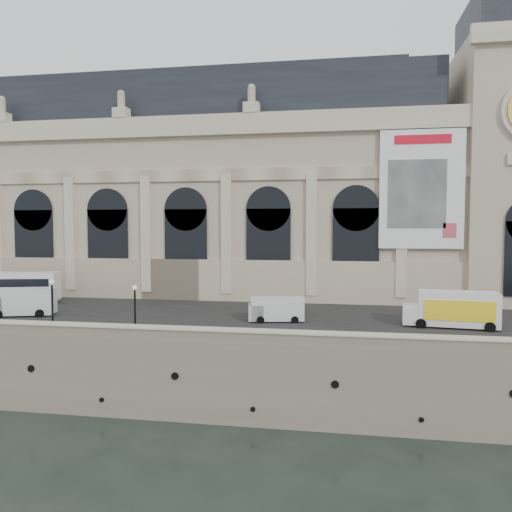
# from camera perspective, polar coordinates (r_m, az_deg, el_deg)

# --- Properties ---
(ground) EXTENTS (260.00, 260.00, 0.00)m
(ground) POSITION_cam_1_polar(r_m,az_deg,el_deg) (41.22, -11.93, -17.92)
(ground) COLOR black
(ground) RESTS_ON ground
(quay) EXTENTS (160.00, 70.00, 6.00)m
(quay) POSITION_cam_1_polar(r_m,az_deg,el_deg) (73.08, -1.79, -6.00)
(quay) COLOR gray
(quay) RESTS_ON ground
(street) EXTENTS (160.00, 24.00, 0.06)m
(street) POSITION_cam_1_polar(r_m,az_deg,el_deg) (52.45, -6.36, -6.40)
(street) COLOR #2D2D2D
(street) RESTS_ON quay
(parapet) EXTENTS (160.00, 1.40, 1.21)m
(parapet) POSITION_cam_1_polar(r_m,az_deg,el_deg) (39.86, -11.73, -8.72)
(parapet) COLOR gray
(parapet) RESTS_ON quay
(museum) EXTENTS (69.00, 18.70, 29.10)m
(museum) POSITION_cam_1_polar(r_m,az_deg,el_deg) (69.71, -7.36, 7.31)
(museum) COLOR #BAA88F
(museum) RESTS_ON quay
(clock_pavilion) EXTENTS (13.00, 14.72, 36.70)m
(clock_pavilion) POSITION_cam_1_polar(r_m,az_deg,el_deg) (67.14, 27.08, 10.29)
(clock_pavilion) COLOR #BAA88F
(clock_pavilion) RESTS_ON quay
(bus_left) EXTENTS (12.71, 5.26, 3.67)m
(bus_left) POSITION_cam_1_polar(r_m,az_deg,el_deg) (64.17, -27.02, -3.13)
(bus_left) COLOR white
(bus_left) RESTS_ON quay
(van_b) EXTENTS (6.66, 4.06, 2.78)m
(van_b) POSITION_cam_1_polar(r_m,az_deg,el_deg) (55.11, -25.49, -4.77)
(van_b) COLOR silver
(van_b) RESTS_ON quay
(van_c) EXTENTS (5.41, 2.88, 2.28)m
(van_c) POSITION_cam_1_polar(r_m,az_deg,el_deg) (46.99, 2.02, -6.12)
(van_c) COLOR silver
(van_c) RESTS_ON quay
(box_truck) EXTENTS (8.20, 3.56, 3.21)m
(box_truck) POSITION_cam_1_polar(r_m,az_deg,el_deg) (47.48, 21.51, -5.71)
(box_truck) COLOR white
(box_truck) RESTS_ON quay
(lamp_left) EXTENTS (0.47, 0.47, 4.59)m
(lamp_left) POSITION_cam_1_polar(r_m,az_deg,el_deg) (44.50, -22.25, -5.45)
(lamp_left) COLOR black
(lamp_left) RESTS_ON quay
(lamp_right) EXTENTS (0.43, 0.43, 4.23)m
(lamp_right) POSITION_cam_1_polar(r_m,az_deg,el_deg) (41.65, -13.66, -6.14)
(lamp_right) COLOR black
(lamp_right) RESTS_ON quay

